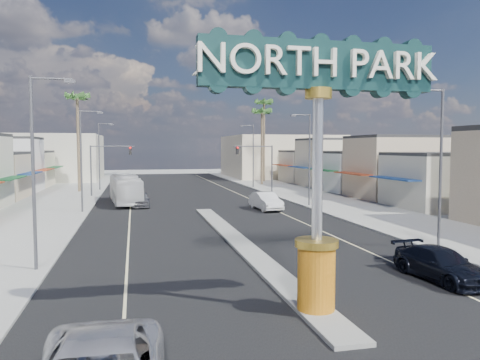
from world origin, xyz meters
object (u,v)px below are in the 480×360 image
streetlight_r_near (438,160)px  car_parked_right (266,201)px  gateway_sign (318,143)px  streetlight_l_far (100,153)px  palm_right_mid (262,116)px  traffic_signal_left (107,160)px  streetlight_l_mid (83,155)px  traffic_signal_right (258,159)px  city_bus (125,189)px  streetlight_r_far (252,152)px  car_parked_left (141,199)px  palm_right_far (264,107)px  streetlight_l_near (37,163)px  streetlight_r_mid (308,155)px  suv_right (441,264)px  palm_left_far (77,102)px

streetlight_r_near → car_parked_right: streetlight_r_near is taller
gateway_sign → car_parked_right: size_ratio=1.85×
streetlight_l_far → palm_right_mid: palm_right_mid is taller
traffic_signal_left → streetlight_l_mid: streetlight_l_mid is taller
traffic_signal_right → city_bus: 18.10m
streetlight_l_far → streetlight_r_far: size_ratio=1.00×
car_parked_left → car_parked_right: car_parked_right is taller
car_parked_left → car_parked_right: (11.23, -4.77, 0.09)m
car_parked_left → streetlight_l_far: bearing=106.2°
streetlight_l_far → gateway_sign: bearing=-78.2°
palm_right_far → car_parked_left: (-20.50, -28.84, -11.66)m
gateway_sign → car_parked_left: gateway_sign is taller
traffic_signal_left → palm_right_mid: bearing=28.4°
traffic_signal_right → car_parked_left: 18.59m
streetlight_l_near → palm_right_mid: palm_right_mid is taller
streetlight_r_mid → suv_right: size_ratio=1.87×
streetlight_r_near → streetlight_r_mid: (0.00, 20.00, 0.00)m
streetlight_l_far → suv_right: size_ratio=1.87×
streetlight_l_mid → car_parked_left: size_ratio=2.11×
traffic_signal_right → palm_right_far: bearing=72.1°
car_parked_left → streetlight_l_near: bearing=-100.5°
gateway_sign → car_parked_left: (-5.50, 31.18, -5.20)m
gateway_sign → car_parked_right: bearing=77.8°
streetlight_l_far → car_parked_left: streetlight_l_far is taller
car_parked_right → palm_left_far: bearing=126.0°
traffic_signal_right → streetlight_r_far: streetlight_r_far is taller
palm_left_far → streetlight_l_far: bearing=37.9°
traffic_signal_right → streetlight_r_mid: 14.07m
palm_right_far → gateway_sign: bearing=-104.0°
palm_right_far → city_bus: palm_right_far is taller
traffic_signal_left → streetlight_r_near: streetlight_r_near is taller
streetlight_r_far → palm_right_far: size_ratio=0.64×
streetlight_l_far → traffic_signal_left: bearing=-81.1°
car_parked_left → car_parked_right: bearing=-21.5°
palm_right_mid → car_parked_right: bearing=-104.8°
suv_right → city_bus: size_ratio=0.45×
streetlight_r_near → suv_right: size_ratio=1.87×
streetlight_r_far → palm_left_far: bearing=-175.1°
streetlight_l_far → car_parked_left: (4.93, -18.84, -4.34)m
streetlight_l_mid → streetlight_r_far: same height
traffic_signal_left → palm_left_far: (-3.82, 6.01, 7.22)m
gateway_sign → streetlight_l_mid: bearing=110.4°
car_parked_left → palm_right_far: bearing=56.1°
traffic_signal_left → streetlight_l_near: 34.03m
streetlight_l_far → city_bus: 16.39m
palm_right_mid → streetlight_l_near: bearing=-117.0°
streetlight_r_near → city_bus: size_ratio=0.85×
gateway_sign → streetlight_l_near: (-10.43, 8.02, -0.86)m
streetlight_l_near → streetlight_r_near: (20.87, 0.00, 0.00)m
palm_left_far → streetlight_l_near: bearing=-86.3°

